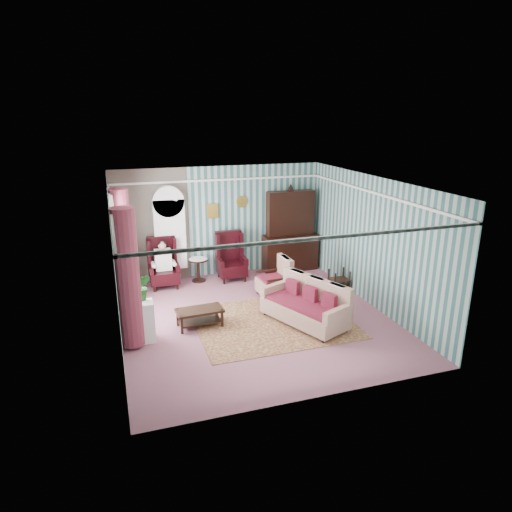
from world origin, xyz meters
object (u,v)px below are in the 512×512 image
object	(u,v)px
sofa	(304,303)
bookcase	(170,239)
seated_woman	(163,265)
nest_table	(339,280)
round_side_table	(198,270)
wingback_left	(163,263)
wingback_right	(231,257)
coffee_table	(200,318)
plant_stand	(140,322)
floral_armchair	(274,277)
dresser_hutch	(290,228)

from	to	relation	value
sofa	bookcase	bearing A→B (deg)	10.32
seated_woman	nest_table	bearing A→B (deg)	-20.85
sofa	round_side_table	bearing A→B (deg)	3.67
seated_woman	sofa	distance (m)	3.90
wingback_left	seated_woman	distance (m)	0.04
wingback_right	coffee_table	size ratio (longest dim) A/B	1.32
wingback_left	plant_stand	xyz separation A→B (m)	(-0.80, -2.75, -0.22)
sofa	floral_armchair	bearing A→B (deg)	-19.90
sofa	floral_armchair	distance (m)	1.58
seated_woman	round_side_table	size ratio (longest dim) A/B	1.97
bookcase	wingback_right	xyz separation A→B (m)	(1.50, -0.39, -0.50)
bookcase	nest_table	bearing A→B (deg)	-26.92
bookcase	coffee_table	xyz separation A→B (m)	(0.16, -2.86, -0.93)
sofa	plant_stand	bearing A→B (deg)	62.48
wingback_right	floral_armchair	size ratio (longest dim) A/B	1.28
plant_stand	coffee_table	size ratio (longest dim) A/B	0.84
sofa	coffee_table	xyz separation A→B (m)	(-2.09, 0.52, -0.27)
dresser_hutch	floral_armchair	world-z (taller)	dresser_hutch
dresser_hutch	seated_woman	size ratio (longest dim) A/B	2.00
bookcase	seated_woman	xyz separation A→B (m)	(-0.25, -0.39, -0.53)
round_side_table	floral_armchair	size ratio (longest dim) A/B	0.61
nest_table	sofa	xyz separation A→B (m)	(-1.57, -1.44, 0.19)
wingback_left	seated_woman	world-z (taller)	wingback_left
nest_table	coffee_table	bearing A→B (deg)	-165.91
plant_stand	sofa	world-z (taller)	sofa
wingback_right	round_side_table	xyz separation A→B (m)	(-0.85, 0.15, -0.33)
plant_stand	floral_armchair	distance (m)	3.47
round_side_table	floral_armchair	xyz separation A→B (m)	(1.51, -1.57, 0.19)
bookcase	round_side_table	distance (m)	1.07
bookcase	coffee_table	distance (m)	3.01
bookcase	floral_armchair	bearing A→B (deg)	-39.98
bookcase	nest_table	xyz separation A→B (m)	(3.82, -1.94, -0.85)
dresser_hutch	sofa	bearing A→B (deg)	-107.04
seated_woman	plant_stand	distance (m)	2.87
wingback_right	floral_armchair	distance (m)	1.57
dresser_hutch	sofa	world-z (taller)	dresser_hutch
dresser_hutch	coffee_table	bearing A→B (deg)	-138.46
bookcase	round_side_table	bearing A→B (deg)	-20.27
plant_stand	coffee_table	world-z (taller)	plant_stand
dresser_hutch	plant_stand	bearing A→B (deg)	-144.92
sofa	floral_armchair	size ratio (longest dim) A/B	1.92
wingback_right	nest_table	distance (m)	2.81
round_side_table	wingback_left	bearing A→B (deg)	-170.54
dresser_hutch	floral_armchair	distance (m)	2.13
wingback_left	dresser_hutch	bearing A→B (deg)	4.41
coffee_table	nest_table	bearing A→B (deg)	14.09
bookcase	plant_stand	world-z (taller)	bookcase
round_side_table	sofa	distance (m)	3.53
wingback_right	coffee_table	world-z (taller)	wingback_right
wingback_right	coffee_table	bearing A→B (deg)	-118.52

